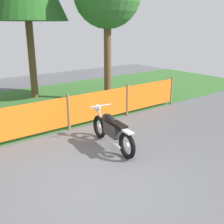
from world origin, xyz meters
name	(u,v)px	position (x,y,z in m)	size (l,w,h in m)	color
ground	(89,185)	(0.00, 0.00, -0.01)	(24.00, 24.00, 0.02)	#5B5B60
grass_verge	(0,111)	(0.00, 5.69, 0.01)	(24.00, 5.98, 0.01)	#386B2D
barrier_fence	(31,119)	(0.00, 2.70, 0.54)	(10.91, 0.08, 1.05)	olive
motorcycle_lead	(112,130)	(1.35, 1.05, 0.45)	(0.61, 1.95, 0.92)	black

